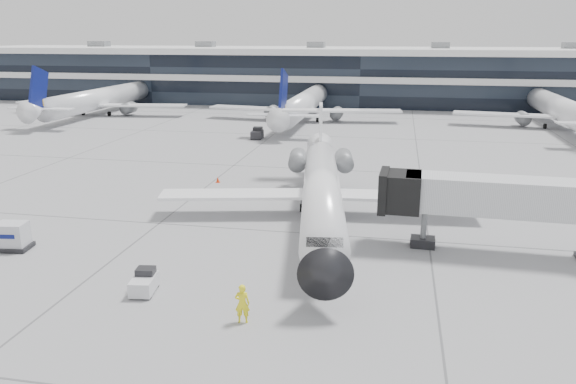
% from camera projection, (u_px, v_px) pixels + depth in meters
% --- Properties ---
extents(ground, '(220.00, 220.00, 0.00)m').
position_uv_depth(ground, '(288.00, 232.00, 40.85)').
color(ground, gray).
rests_on(ground, ground).
extents(terminal, '(170.00, 22.00, 10.00)m').
position_uv_depth(terminal, '(364.00, 78.00, 116.94)').
color(terminal, black).
rests_on(terminal, ground).
extents(bg_jet_left, '(32.00, 40.00, 9.60)m').
position_uv_depth(bg_jet_left, '(102.00, 114.00, 101.15)').
color(bg_jet_left, white).
rests_on(bg_jet_left, ground).
extents(bg_jet_center, '(32.00, 40.00, 9.60)m').
position_uv_depth(bg_jet_center, '(304.00, 120.00, 94.28)').
color(bg_jet_center, white).
rests_on(bg_jet_center, ground).
extents(bg_jet_right, '(32.00, 40.00, 9.60)m').
position_uv_depth(bg_jet_right, '(559.00, 127.00, 86.86)').
color(bg_jet_right, white).
rests_on(bg_jet_right, ground).
extents(regional_jet, '(25.49, 31.80, 7.35)m').
position_uv_depth(regional_jet, '(322.00, 186.00, 43.67)').
color(regional_jet, white).
rests_on(regional_jet, ground).
extents(jet_bridge, '(16.22, 3.80, 5.21)m').
position_uv_depth(jet_bridge, '(521.00, 198.00, 35.78)').
color(jet_bridge, silver).
rests_on(jet_bridge, ground).
extents(ramp_worker, '(0.81, 0.59, 2.05)m').
position_uv_depth(ramp_worker, '(242.00, 303.00, 27.82)').
color(ramp_worker, '#FFF31A').
rests_on(ramp_worker, ground).
extents(baggage_tug, '(1.46, 2.16, 1.28)m').
position_uv_depth(baggage_tug, '(144.00, 283.00, 31.22)').
color(baggage_tug, silver).
rests_on(baggage_tug, ground).
extents(cargo_uld, '(2.42, 1.92, 1.81)m').
position_uv_depth(cargo_uld, '(12.00, 236.00, 37.36)').
color(cargo_uld, black).
rests_on(cargo_uld, ground).
extents(traffic_cone, '(0.46, 0.46, 0.58)m').
position_uv_depth(traffic_cone, '(218.00, 180.00, 54.46)').
color(traffic_cone, red).
rests_on(traffic_cone, ground).
extents(far_tug, '(1.57, 2.51, 1.55)m').
position_uv_depth(far_tug, '(257.00, 134.00, 77.21)').
color(far_tug, black).
rests_on(far_tug, ground).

